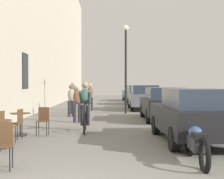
{
  "coord_description": "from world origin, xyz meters",
  "views": [
    {
      "loc": [
        0.73,
        -4.84,
        1.62
      ],
      "look_at": [
        1.09,
        17.77,
        1.27
      ],
      "focal_mm": 54.14,
      "sensor_mm": 36.0,
      "label": 1
    }
  ],
  "objects_px": {
    "cafe_chair_far_toward_street": "(17,122)",
    "pedestrian_furthest": "(90,95)",
    "parked_motorcycle": "(196,143)",
    "parked_car_nearest": "(193,114)",
    "parked_car_second": "(163,103)",
    "parked_car_third": "(144,97)",
    "parked_car_fifth": "(133,93)",
    "street_lamp": "(126,57)",
    "parked_car_fourth": "(137,95)",
    "pedestrian_mid": "(71,99)",
    "cafe_chair_near_toward_street": "(3,142)",
    "cafe_chair_mid_toward_wall": "(4,125)",
    "cafe_chair_far_toward_wall": "(43,119)",
    "pedestrian_far": "(73,96)",
    "cafe_table_far": "(20,119)",
    "pedestrian_near": "(77,101)",
    "cyclist_on_bicycle": "(85,108)"
  },
  "relations": [
    {
      "from": "cafe_table_far",
      "to": "pedestrian_near",
      "type": "bearing_deg",
      "value": 68.37
    },
    {
      "from": "pedestrian_far",
      "to": "pedestrian_furthest",
      "type": "distance_m",
      "value": 2.46
    },
    {
      "from": "parked_car_second",
      "to": "parked_car_fifth",
      "type": "bearing_deg",
      "value": 89.77
    },
    {
      "from": "cafe_chair_far_toward_street",
      "to": "parked_motorcycle",
      "type": "distance_m",
      "value": 5.42
    },
    {
      "from": "cafe_chair_far_toward_street",
      "to": "parked_car_third",
      "type": "xyz_separation_m",
      "value": [
        5.01,
        11.38,
        0.29
      ]
    },
    {
      "from": "parked_car_fourth",
      "to": "parked_car_fifth",
      "type": "distance_m",
      "value": 5.94
    },
    {
      "from": "cafe_chair_far_toward_wall",
      "to": "pedestrian_furthest",
      "type": "xyz_separation_m",
      "value": [
        1.0,
        10.13,
        0.43
      ]
    },
    {
      "from": "cafe_chair_far_toward_street",
      "to": "parked_car_third",
      "type": "relative_size",
      "value": 0.2
    },
    {
      "from": "parked_car_third",
      "to": "parked_car_fifth",
      "type": "bearing_deg",
      "value": 88.83
    },
    {
      "from": "cafe_chair_far_toward_street",
      "to": "pedestrian_near",
      "type": "height_order",
      "value": "pedestrian_near"
    },
    {
      "from": "street_lamp",
      "to": "parked_car_fourth",
      "type": "relative_size",
      "value": 1.14
    },
    {
      "from": "cafe_table_far",
      "to": "parked_car_third",
      "type": "bearing_deg",
      "value": 64.59
    },
    {
      "from": "parked_car_nearest",
      "to": "pedestrian_mid",
      "type": "bearing_deg",
      "value": 118.94
    },
    {
      "from": "cafe_chair_far_toward_wall",
      "to": "parked_car_fifth",
      "type": "bearing_deg",
      "value": 78.24
    },
    {
      "from": "cafe_chair_far_toward_wall",
      "to": "cafe_chair_near_toward_street",
      "type": "bearing_deg",
      "value": -89.52
    },
    {
      "from": "parked_car_second",
      "to": "pedestrian_mid",
      "type": "bearing_deg",
      "value": 156.91
    },
    {
      "from": "parked_car_nearest",
      "to": "parked_car_second",
      "type": "bearing_deg",
      "value": 88.74
    },
    {
      "from": "pedestrian_furthest",
      "to": "parked_car_nearest",
      "type": "xyz_separation_m",
      "value": [
        3.41,
        -11.49,
        -0.17
      ]
    },
    {
      "from": "cafe_table_far",
      "to": "cafe_chair_far_toward_street",
      "type": "height_order",
      "value": "cafe_chair_far_toward_street"
    },
    {
      "from": "cafe_chair_near_toward_street",
      "to": "cafe_chair_mid_toward_wall",
      "type": "bearing_deg",
      "value": 106.26
    },
    {
      "from": "cafe_chair_far_toward_street",
      "to": "parked_motorcycle",
      "type": "relative_size",
      "value": 0.41
    },
    {
      "from": "cyclist_on_bicycle",
      "to": "parked_car_nearest",
      "type": "relative_size",
      "value": 0.41
    },
    {
      "from": "cafe_chair_mid_toward_wall",
      "to": "parked_car_second",
      "type": "distance_m",
      "value": 7.91
    },
    {
      "from": "cafe_chair_far_toward_street",
      "to": "parked_car_fourth",
      "type": "xyz_separation_m",
      "value": [
        5.1,
        16.99,
        0.27
      ]
    },
    {
      "from": "cafe_table_far",
      "to": "parked_car_fifth",
      "type": "xyz_separation_m",
      "value": [
        5.32,
        22.25,
        0.27
      ]
    },
    {
      "from": "cafe_chair_far_toward_street",
      "to": "cafe_chair_far_toward_wall",
      "type": "bearing_deg",
      "value": 50.47
    },
    {
      "from": "parked_car_fourth",
      "to": "parked_motorcycle",
      "type": "height_order",
      "value": "parked_car_fourth"
    },
    {
      "from": "cafe_table_far",
      "to": "pedestrian_furthest",
      "type": "xyz_separation_m",
      "value": [
        1.71,
        10.21,
        0.43
      ]
    },
    {
      "from": "parked_car_nearest",
      "to": "parked_car_fourth",
      "type": "distance_m",
      "value": 17.59
    },
    {
      "from": "cafe_chair_mid_toward_wall",
      "to": "parked_car_fourth",
      "type": "height_order",
      "value": "parked_car_fourth"
    },
    {
      "from": "pedestrian_far",
      "to": "cafe_chair_near_toward_street",
      "type": "bearing_deg",
      "value": -90.67
    },
    {
      "from": "pedestrian_mid",
      "to": "pedestrian_near",
      "type": "bearing_deg",
      "value": -78.53
    },
    {
      "from": "parked_car_fifth",
      "to": "cafe_chair_far_toward_wall",
      "type": "bearing_deg",
      "value": -101.76
    },
    {
      "from": "cafe_chair_far_toward_street",
      "to": "cyclist_on_bicycle",
      "type": "bearing_deg",
      "value": 41.02
    },
    {
      "from": "cyclist_on_bicycle",
      "to": "parked_car_nearest",
      "type": "height_order",
      "value": "cyclist_on_bicycle"
    },
    {
      "from": "street_lamp",
      "to": "parked_car_fifth",
      "type": "distance_m",
      "value": 14.5
    },
    {
      "from": "pedestrian_mid",
      "to": "parked_car_fifth",
      "type": "xyz_separation_m",
      "value": [
        4.38,
        15.97,
        -0.12
      ]
    },
    {
      "from": "cafe_chair_far_toward_street",
      "to": "pedestrian_furthest",
      "type": "height_order",
      "value": "pedestrian_furthest"
    },
    {
      "from": "pedestrian_mid",
      "to": "parked_car_nearest",
      "type": "bearing_deg",
      "value": -61.06
    },
    {
      "from": "parked_car_second",
      "to": "parked_car_fifth",
      "type": "height_order",
      "value": "parked_car_fifth"
    },
    {
      "from": "cafe_chair_mid_toward_wall",
      "to": "cafe_chair_far_toward_wall",
      "type": "relative_size",
      "value": 1.0
    },
    {
      "from": "cyclist_on_bicycle",
      "to": "parked_motorcycle",
      "type": "distance_m",
      "value": 5.36
    },
    {
      "from": "pedestrian_far",
      "to": "cafe_chair_mid_toward_wall",
      "type": "bearing_deg",
      "value": -95.83
    },
    {
      "from": "cafe_chair_mid_toward_wall",
      "to": "cafe_chair_far_toward_wall",
      "type": "bearing_deg",
      "value": 62.61
    },
    {
      "from": "parked_car_third",
      "to": "parked_car_fifth",
      "type": "relative_size",
      "value": 1.02
    },
    {
      "from": "cafe_chair_far_toward_wall",
      "to": "pedestrian_far",
      "type": "distance_m",
      "value": 7.83
    },
    {
      "from": "cafe_chair_far_toward_street",
      "to": "pedestrian_near",
      "type": "bearing_deg",
      "value": 72.38
    },
    {
      "from": "pedestrian_far",
      "to": "cafe_chair_far_toward_street",
      "type": "bearing_deg",
      "value": -95.36
    },
    {
      "from": "pedestrian_furthest",
      "to": "parked_car_third",
      "type": "height_order",
      "value": "pedestrian_furthest"
    },
    {
      "from": "pedestrian_near",
      "to": "parked_motorcycle",
      "type": "distance_m",
      "value": 8.04
    }
  ]
}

